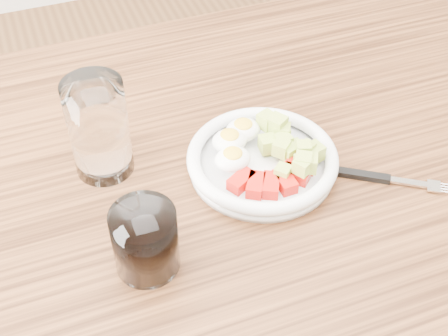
# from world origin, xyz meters

# --- Properties ---
(dining_table) EXTENTS (1.50, 0.90, 0.77)m
(dining_table) POSITION_xyz_m (0.00, 0.00, 0.67)
(dining_table) COLOR brown
(dining_table) RESTS_ON ground
(bowl) EXTENTS (0.22, 0.22, 0.06)m
(bowl) POSITION_xyz_m (0.05, 0.02, 0.79)
(bowl) COLOR white
(bowl) RESTS_ON dining_table
(fork) EXTENTS (0.17, 0.12, 0.01)m
(fork) POSITION_xyz_m (0.19, -0.06, 0.77)
(fork) COLOR black
(fork) RESTS_ON dining_table
(water_glass) EXTENTS (0.08, 0.08, 0.15)m
(water_glass) POSITION_xyz_m (-0.16, 0.10, 0.84)
(water_glass) COLOR white
(water_glass) RESTS_ON dining_table
(coffee_glass) EXTENTS (0.08, 0.08, 0.09)m
(coffee_glass) POSITION_xyz_m (-0.15, -0.09, 0.81)
(coffee_glass) COLOR white
(coffee_glass) RESTS_ON dining_table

